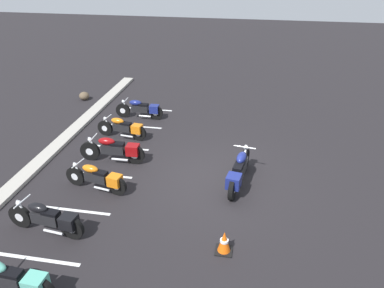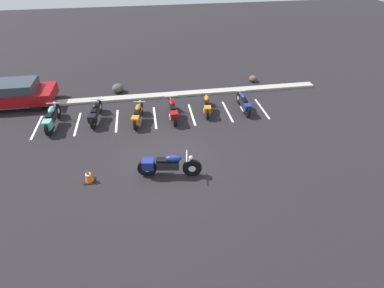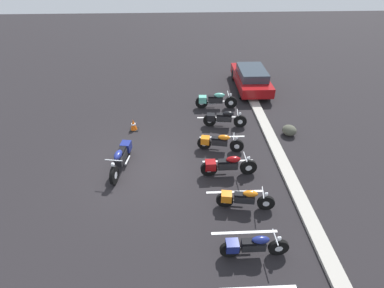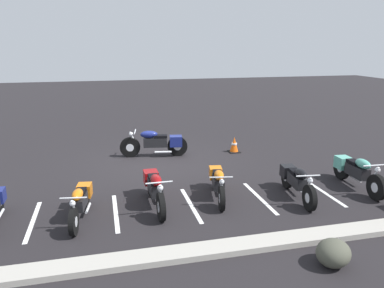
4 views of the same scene
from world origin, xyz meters
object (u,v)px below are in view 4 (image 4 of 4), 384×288
Objects in this scene: landscape_rock_0 at (333,253)px; traffic_cone at (234,145)px; motorcycle_navy_featured at (157,143)px; parked_bike_0 at (356,171)px; parked_bike_4 at (80,201)px; parked_bike_1 at (296,180)px; parked_bike_2 at (218,182)px; parked_bike_3 at (155,187)px.

landscape_rock_0 is 1.18× the size of traffic_cone.
motorcycle_navy_featured is 3.50× the size of landscape_rock_0.
parked_bike_0 is at bearing -131.31° from landscape_rock_0.
parked_bike_4 is at bearing -85.56° from parked_bike_0.
parked_bike_1 is at bearing 91.72° from traffic_cone.
parked_bike_4 is 3.45× the size of traffic_cone.
landscape_rock_0 is at bearing 27.98° from parked_bike_2.
parked_bike_0 is at bearing 97.40° from parked_bike_2.
parked_bike_2 is at bearing 112.69° from motorcycle_navy_featured.
parked_bike_2 is 3.42m from parked_bike_4.
landscape_rock_0 is (-2.03, 7.43, -0.25)m from motorcycle_navy_featured.
parked_bike_2 is 2.96× the size of landscape_rock_0.
motorcycle_navy_featured is 5.31m from parked_bike_1.
traffic_cone is (-1.84, -3.84, -0.15)m from parked_bike_2.
parked_bike_0 is (-4.87, 4.21, -0.03)m from motorcycle_navy_featured.
motorcycle_navy_featured reaches higher than parked_bike_2.
parked_bike_2 is at bearing 64.33° from traffic_cone.
parked_bike_2 is 3.63m from landscape_rock_0.
parked_bike_4 is (3.39, 0.43, -0.01)m from parked_bike_2.
landscape_rock_0 is at bearing 38.04° from parked_bike_3.
landscape_rock_0 is at bearing -38.33° from parked_bike_0.
parked_bike_1 is 3.70× the size of traffic_cone.
motorcycle_navy_featured is at bearing -2.63° from traffic_cone.
parked_bike_2 is (1.97, -0.46, -0.02)m from parked_bike_1.
traffic_cone is at bearing 137.56° from parked_bike_3.
parked_bike_4 reaches higher than traffic_cone.
landscape_rock_0 is (2.84, 3.23, -0.22)m from parked_bike_0.
parked_bike_4 is 2.92× the size of landscape_rock_0.
parked_bike_0 is at bearing 103.21° from parked_bike_1.
parked_bike_1 is 5.36m from parked_bike_4.
traffic_cone is at bearing -150.31° from parked_bike_0.
traffic_cone is (-0.78, -7.31, 0.02)m from landscape_rock_0.
motorcycle_navy_featured is at bearing 169.63° from parked_bike_3.
parked_bike_4 is 5.39m from landscape_rock_0.
traffic_cone is (-3.50, -3.95, -0.19)m from parked_bike_3.
parked_bike_3 is (3.63, -0.35, 0.02)m from parked_bike_1.
parked_bike_2 is 0.91× the size of parked_bike_3.
parked_bike_1 reaches higher than parked_bike_2.
parked_bike_1 is 3.64m from parked_bike_3.
parked_bike_0 is at bearing 116.70° from traffic_cone.
landscape_rock_0 is (0.91, 3.01, -0.20)m from parked_bike_1.
parked_bike_3 is (1.65, 0.11, 0.04)m from parked_bike_2.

